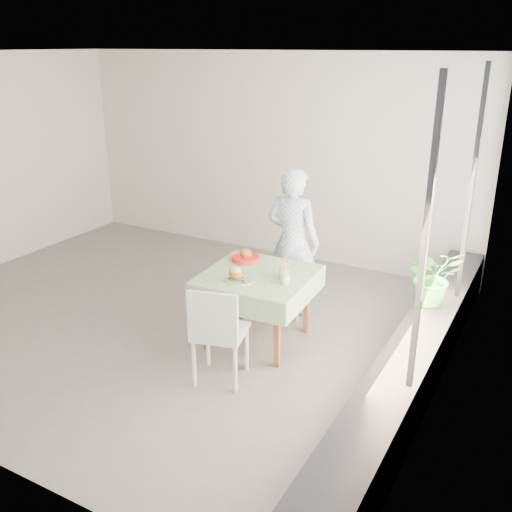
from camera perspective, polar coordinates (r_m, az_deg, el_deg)
The scene contains 15 objects.
floor at distance 6.51m, azimuth -9.23°, elevation -6.03°, with size 6.00×6.00×0.00m, color #5B5956.
ceiling at distance 5.84m, azimuth -10.86°, elevation 19.38°, with size 6.00×6.00×0.00m, color white.
wall_back at distance 8.08m, azimuth 1.22°, elevation 9.93°, with size 6.00×0.02×2.80m, color silver.
wall_right at distance 4.82m, azimuth 19.26°, elevation 1.44°, with size 0.02×5.00×2.80m, color silver.
window_pane at distance 4.75m, azimuth 19.26°, elevation 4.35°, with size 0.01×4.80×2.18m, color #D1E0F9.
window_ledge at distance 5.31m, azimuth 15.67°, elevation -10.00°, with size 0.40×4.80×0.50m, color black.
cafe_table at distance 5.75m, azimuth 0.20°, elevation -4.39°, with size 1.10×1.10×0.74m.
chair_far at distance 6.42m, azimuth 3.04°, elevation -3.78°, with size 0.45×0.45×0.79m.
chair_near at distance 5.19m, azimuth -3.60°, elevation -9.44°, with size 0.54×0.54×0.94m.
diner at distance 6.27m, azimuth 3.70°, elevation 1.43°, with size 0.61×0.40×1.67m, color #84AED3.
main_dish at distance 5.45m, azimuth -1.85°, elevation -2.08°, with size 0.27×0.27×0.14m.
juice_cup_orange at distance 5.52m, azimuth 2.80°, elevation -1.58°, with size 0.10×0.10×0.28m.
juice_cup_lemonade at distance 5.39m, azimuth 2.93°, elevation -2.19°, with size 0.09×0.09×0.26m.
second_dish at distance 5.95m, azimuth -1.04°, elevation -0.13°, with size 0.29×0.29×0.14m.
potted_plant at distance 5.72m, azimuth 17.27°, elevation -1.92°, with size 0.52×0.45×0.57m, color #2A8033.
Camera 1 is at (3.69, -4.53, 2.88)m, focal length 40.00 mm.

